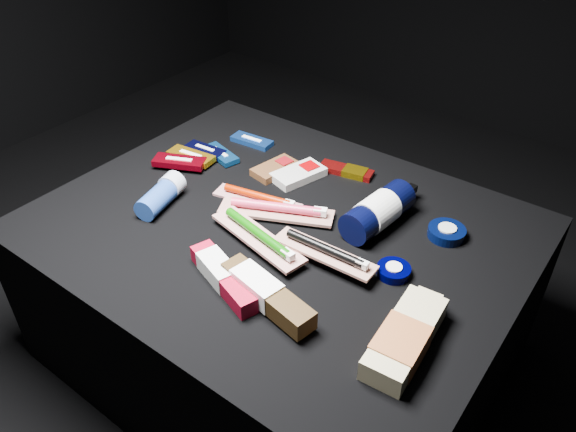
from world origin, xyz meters
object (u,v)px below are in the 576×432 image
Objects in this scene: lotion_bottle at (378,211)px; toothpaste_carton_red at (222,275)px; deodorant_stick at (161,195)px; bodywash_bottle at (404,339)px.

toothpaste_carton_red is (-0.14, -0.32, -0.02)m from lotion_bottle.
lotion_bottle is 0.47m from deodorant_stick.
lotion_bottle is 0.33m from bodywash_bottle.
deodorant_stick reaches higher than bodywash_bottle.
toothpaste_carton_red is at bearing -107.71° from lotion_bottle.
deodorant_stick is (-0.61, 0.04, 0.00)m from bodywash_bottle.
deodorant_stick is at bearing 178.02° from toothpaste_carton_red.
deodorant_stick is 0.29m from toothpaste_carton_red.
deodorant_stick reaches higher than toothpaste_carton_red.
lotion_bottle is 1.18× the size of toothpaste_carton_red.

